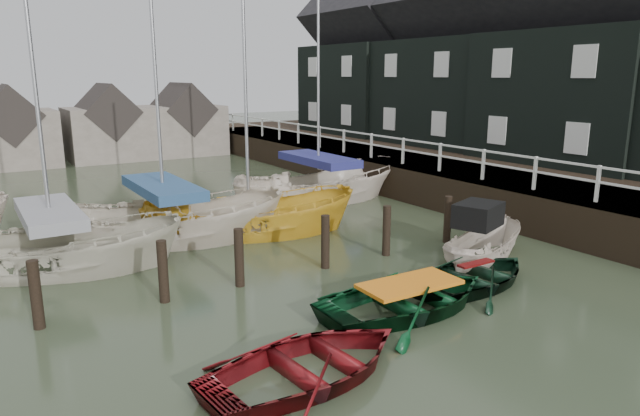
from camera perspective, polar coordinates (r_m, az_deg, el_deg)
ground at (r=11.86m, az=3.60°, el=-11.05°), size 120.00×120.00×0.00m
pier at (r=24.89m, az=7.80°, el=3.47°), size 3.04×32.00×2.70m
land_strip at (r=28.85m, az=16.20°, el=2.97°), size 14.00×38.00×1.50m
quay_houses at (r=27.57m, az=19.11°, el=14.20°), size 6.52×28.14×10.01m
mooring_pilings at (r=13.58m, az=-7.73°, el=-5.68°), size 13.72×0.22×1.80m
far_sheds at (r=35.59m, az=-20.75°, el=7.52°), size 14.00×4.08×4.39m
rowboat_red at (r=9.77m, az=-1.00°, el=-16.69°), size 4.02×3.04×0.78m
rowboat_green at (r=12.37m, az=8.87°, el=-10.13°), size 4.20×3.05×0.85m
rowboat_dkgreen at (r=14.09m, az=15.19°, el=-7.49°), size 3.91×3.00×0.75m
motorboat at (r=16.14m, az=15.78°, el=-4.41°), size 3.93×2.55×2.21m
sailboat_a at (r=16.11m, az=-24.95°, el=-5.43°), size 6.85×4.79×10.71m
sailboat_b at (r=17.78m, az=-15.15°, el=-2.95°), size 7.55×5.18×11.84m
sailboat_c at (r=18.07m, az=-7.06°, el=-2.49°), size 7.07×4.87×10.76m
sailboat_d at (r=22.54m, az=-0.15°, el=0.90°), size 7.30×3.07×12.66m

